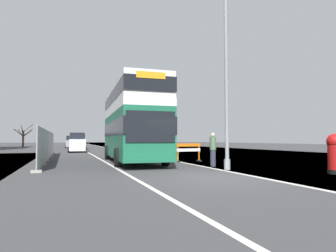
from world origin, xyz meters
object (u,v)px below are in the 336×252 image
Objects in this scene: double_decker_bus at (132,122)px; car_oncoming_near at (77,143)px; car_receding_far at (71,142)px; car_receding_mid at (79,142)px; pedestrian_at_kerb at (213,149)px; lamppost_foreground at (226,82)px; roadworks_barrier at (189,150)px; red_pillar_postbox at (335,152)px.

double_decker_bus reaches higher than car_oncoming_near.
car_oncoming_near reaches higher than car_receding_far.
car_receding_mid is (0.61, 9.57, 0.04)m from car_oncoming_near.
pedestrian_at_kerb is at bearing -80.48° from car_receding_far.
car_receding_mid is 30.72m from pedestrian_at_kerb.
car_oncoming_near is at bearing 104.95° from lamppost_foreground.
car_oncoming_near reaches higher than pedestrian_at_kerb.
car_receding_mid is 8.47m from car_receding_far.
roadworks_barrier is at bearing -70.01° from car_oncoming_near.
double_decker_bus is 34.38m from car_receding_far.
pedestrian_at_kerb is (3.43, -4.42, -1.64)m from double_decker_bus.
red_pillar_postbox is 35.99m from car_receding_mid.
roadworks_barrier is at bearing 111.28° from red_pillar_postbox.
double_decker_bus is 7.18m from lamppost_foreground.
car_receding_mid is 1.06× the size of car_receding_far.
red_pillar_postbox is at bearing -68.72° from roadworks_barrier.
lamppost_foreground reaches higher than car_oncoming_near.
car_receding_far is at bearing 102.59° from red_pillar_postbox.
red_pillar_postbox is 0.37× the size of car_receding_mid.
car_receding_far is (-0.86, 8.42, -0.10)m from car_receding_mid.
roadworks_barrier is 35.87m from car_receding_far.
car_receding_mid is at bearing -84.14° from car_receding_far.
roadworks_barrier is 18.38m from car_oncoming_near.
car_receding_mid is 2.55× the size of pedestrian_at_kerb.
red_pillar_postbox is at bearing -75.83° from car_receding_mid.
pedestrian_at_kerb reaches higher than red_pillar_postbox.
lamppost_foreground is at bearing -81.22° from car_receding_far.
pedestrian_at_kerb is (0.23, 1.80, -3.29)m from lamppost_foreground.
lamppost_foreground is at bearing -80.45° from car_receding_mid.
lamppost_foreground reaches higher than pedestrian_at_kerb.
double_decker_bus is 16.52m from car_oncoming_near.
car_receding_mid reaches higher than car_receding_far.
car_receding_mid is (-5.68, 26.84, 0.32)m from roadworks_barrier.
lamppost_foreground is at bearing -62.77° from double_decker_bus.
red_pillar_postbox is at bearing -40.19° from lamppost_foreground.
red_pillar_postbox is 0.39× the size of car_receding_far.
car_oncoming_near is at bearing 110.40° from red_pillar_postbox.
pedestrian_at_kerb reaches higher than roadworks_barrier.
red_pillar_postbox is at bearing -69.60° from car_oncoming_near.
car_receding_mid is (-8.81, 34.90, 0.15)m from red_pillar_postbox.
lamppost_foreground reaches higher than car_receding_mid.
lamppost_foreground is 6.20m from roadworks_barrier.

